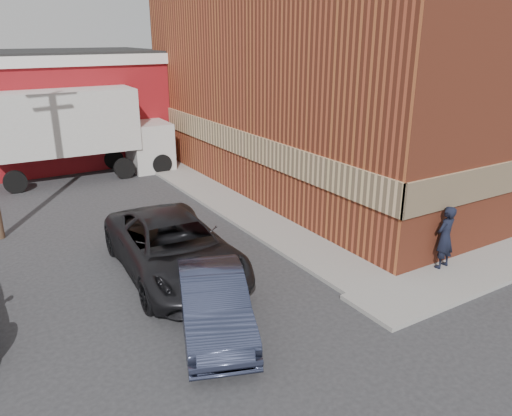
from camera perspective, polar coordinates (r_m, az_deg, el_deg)
ground at (r=13.50m, az=11.22°, el=-9.62°), size 90.00×90.00×0.00m
brick_building at (r=24.28m, az=12.67°, el=14.76°), size 14.25×18.25×9.36m
sidewalk_west at (r=20.64m, az=-4.42°, el=1.28°), size 1.80×18.00×0.12m
warehouse at (r=28.84m, az=-27.15°, el=10.05°), size 16.30×8.30×5.60m
man at (r=15.00m, az=20.79°, el=-3.14°), size 0.72×0.53×1.83m
sedan at (r=11.57m, az=-4.88°, el=-10.63°), size 2.79×4.42×1.38m
suv_a at (r=14.08m, az=-9.40°, el=-4.45°), size 3.13×6.14×1.66m
box_truck at (r=24.47m, az=-19.32°, el=8.67°), size 8.37×2.83×4.08m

